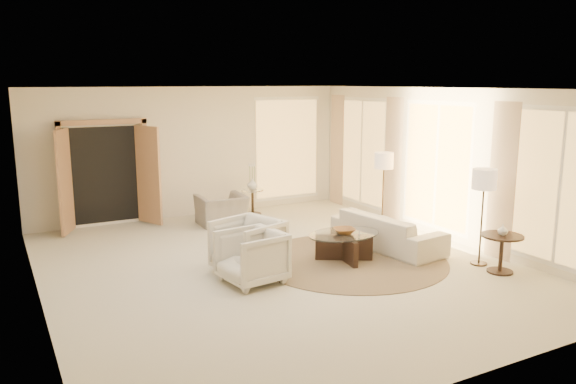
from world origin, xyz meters
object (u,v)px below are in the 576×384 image
end_table (502,247)px  side_table (253,199)px  floor_lamp_far (484,184)px  sofa (387,231)px  side_vase (252,184)px  coffee_table (344,243)px  armchair_right (252,254)px  accent_chair (221,205)px  bowl (344,231)px  end_vase (503,230)px  armchair_left (248,243)px  floor_lamp_near (384,164)px

end_table → side_table: 5.60m
floor_lamp_far → sofa: bearing=117.0°
floor_lamp_far → side_vase: 5.23m
coffee_table → side_table: side_table is taller
armchair_right → accent_chair: 3.51m
sofa → bowl: bearing=94.7°
sofa → bowl: sofa is taller
armchair_right → end_vase: size_ratio=5.21×
sofa → floor_lamp_far: 1.91m
armchair_right → end_table: 3.85m
bowl → armchair_right: bearing=-172.7°
sofa → end_table: sofa is taller
side_table → side_vase: 0.34m
accent_chair → coffee_table: (0.90, -3.17, -0.12)m
armchair_left → end_vase: 3.92m
coffee_table → side_table: size_ratio=2.92×
end_table → floor_lamp_far: 1.02m
floor_lamp_far → side_vase: bearing=110.0°
side_table → floor_lamp_far: size_ratio=0.37×
bowl → end_vase: end_vase is taller
side_table → coffee_table: bearing=-90.6°
armchair_left → side_vase: 3.82m
bowl → floor_lamp_near: bearing=36.3°
end_vase → accent_chair: bearing=119.2°
side_table → bowl: 3.68m
armchair_right → side_vase: armchair_right is taller
armchair_right → floor_lamp_far: bearing=67.3°
floor_lamp_far → end_vase: (-0.01, -0.44, -0.65)m
armchair_left → end_vase: bearing=43.0°
floor_lamp_far → side_vase: size_ratio=6.55×
end_table → side_vase: (-1.76, 5.32, 0.28)m
armchair_left → side_vase: armchair_left is taller
end_table → bowl: end_table is taller
accent_chair → bowl: accent_chair is taller
coffee_table → floor_lamp_far: (1.81, -1.21, 1.04)m
coffee_table → bowl: (0.00, 0.00, 0.21)m
side_table → floor_lamp_near: (1.77, -2.34, 0.97)m
accent_chair → floor_lamp_near: size_ratio=0.62×
end_vase → end_table: bearing=90.0°
armchair_left → accent_chair: 3.02m
armchair_left → coffee_table: 1.65m
end_vase → coffee_table: bearing=137.5°
side_vase → end_vase: bearing=-71.7°
sofa → bowl: (-1.08, -0.23, 0.19)m
armchair_left → armchair_right: bearing=-36.1°
coffee_table → end_vase: (1.80, -1.65, 0.39)m
armchair_left → bowl: size_ratio=2.59×
side_table → end_vase: size_ratio=3.46×
sofa → armchair_right: 2.89m
sofa → accent_chair: size_ratio=2.25×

